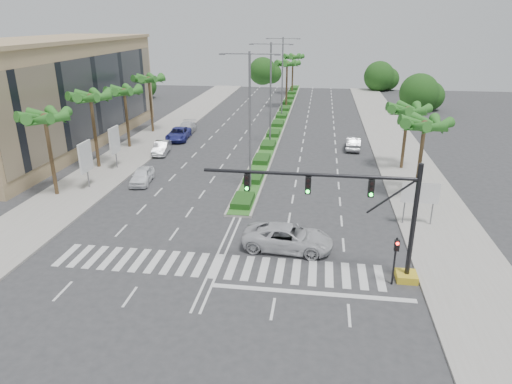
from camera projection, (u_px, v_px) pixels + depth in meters
The scene contains 28 objects.
ground at pixel (216, 266), 28.51m from camera, with size 160.00×160.00×0.00m, color #333335.
footpath_right at pixel (411, 175), 44.99m from camera, with size 6.00×120.00×0.15m, color gray.
footpath_left at pixel (119, 162), 49.00m from camera, with size 6.00×120.00×0.15m, color gray.
median at pixel (281, 119), 70.12m from camera, with size 2.20×75.00×0.20m, color gray.
median_grass at pixel (281, 118), 70.08m from camera, with size 1.80×75.00×0.04m, color #286221.
building at pixel (48, 95), 53.87m from camera, with size 12.00×36.00×12.00m, color tan.
signal_gantry at pixel (373, 225), 26.06m from camera, with size 12.60×1.20×7.20m.
pedestrian_signal at pixel (396, 254), 25.76m from camera, with size 0.28×0.36×3.00m.
direction_sign at pixel (420, 195), 33.26m from camera, with size 2.70×0.11×3.40m.
billboard_near at pixel (86, 157), 40.47m from camera, with size 0.18×2.10×4.35m.
billboard_far at pixel (114, 141), 46.03m from camera, with size 0.18×2.10×4.35m.
palm_left_near at pixel (45, 120), 37.56m from camera, with size 4.57×4.68×7.55m.
palm_left_mid at pixel (91, 99), 44.83m from camera, with size 4.57×4.68×7.95m.
palm_left_far at pixel (124, 93), 52.44m from camera, with size 4.57×4.68×7.35m.
palm_left_end at pixel (149, 81), 59.71m from camera, with size 4.57×4.68×7.75m.
palm_right_near at pixel (425, 127), 37.35m from camera, with size 4.57×4.68×7.05m.
palm_right_far at pixel (408, 112), 44.86m from camera, with size 4.57×4.68×6.75m.
palm_median_a at pixel (287, 65), 76.86m from camera, with size 4.57×4.68×8.05m.
palm_median_b at pixel (293, 58), 90.75m from camera, with size 4.57×4.68×8.05m.
streetlight_near at pixel (250, 114), 39.05m from camera, with size 5.10×0.25×12.00m.
streetlight_mid at pixel (271, 88), 53.86m from camera, with size 5.10×0.25×12.00m.
streetlight_far at pixel (282, 73), 68.66m from camera, with size 5.10×0.25×12.00m.
car_parked_a at pixel (142, 176), 42.68m from camera, with size 1.71×4.26×1.45m, color white.
car_parked_b at pixel (162, 148), 52.02m from camera, with size 1.51×4.34×1.43m, color #B3B4B8.
car_parked_c at pixel (179, 134), 58.04m from camera, with size 2.53×5.48×1.52m, color navy.
car_parked_d at pixel (186, 128), 61.20m from camera, with size 2.07×5.09×1.48m, color silver.
car_crossing at pixel (288, 238), 30.35m from camera, with size 2.76×5.99×1.66m, color silver.
car_right at pixel (353, 143), 53.81m from camera, with size 1.63×4.69×1.54m, color #A7A8AC.
Camera 1 is at (5.99, -24.41, 14.46)m, focal length 32.00 mm.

